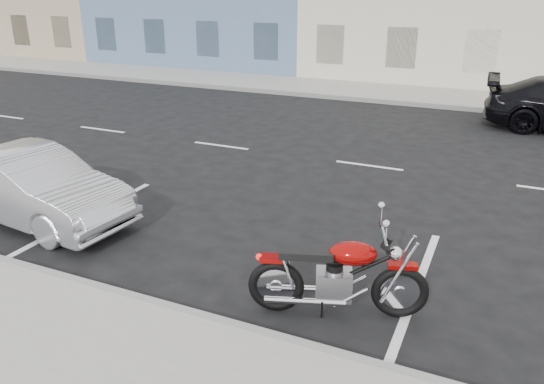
# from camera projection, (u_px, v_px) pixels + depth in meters

# --- Properties ---
(ground) EXTENTS (120.00, 120.00, 0.00)m
(ground) POSITION_uv_depth(u_px,v_px,m) (458.00, 178.00, 11.72)
(ground) COLOR black
(ground) RESTS_ON ground
(sidewalk_far) EXTENTS (80.00, 3.40, 0.15)m
(sidewalk_far) POSITION_uv_depth(u_px,v_px,m) (352.00, 90.00, 20.98)
(sidewalk_far) COLOR gray
(sidewalk_far) RESTS_ON ground
(curb_near) EXTENTS (80.00, 0.12, 0.16)m
(curb_near) POSITION_uv_depth(u_px,v_px,m) (43.00, 274.00, 7.68)
(curb_near) COLOR gray
(curb_near) RESTS_ON ground
(curb_far) EXTENTS (80.00, 0.12, 0.16)m
(curb_far) POSITION_uv_depth(u_px,v_px,m) (338.00, 98.00, 19.54)
(curb_far) COLOR gray
(curb_far) RESTS_ON ground
(motorcycle) EXTENTS (2.21, 1.03, 1.15)m
(motorcycle) POSITION_uv_depth(u_px,v_px,m) (403.00, 281.00, 6.64)
(motorcycle) COLOR black
(motorcycle) RESTS_ON ground
(sedan_silver) EXTENTS (4.07, 1.77, 1.30)m
(sedan_silver) POSITION_uv_depth(u_px,v_px,m) (32.00, 187.00, 9.38)
(sedan_silver) COLOR #A4A5AB
(sedan_silver) RESTS_ON ground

